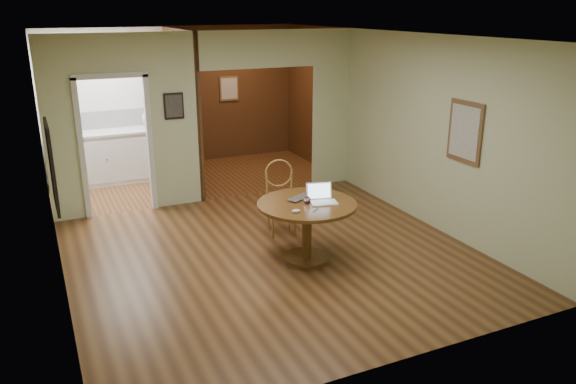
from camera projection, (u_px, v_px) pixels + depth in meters
name	position (u px, v px, depth m)	size (l,w,h in m)	color
floor	(275.00, 257.00, 7.18)	(5.00, 5.00, 0.00)	#492A14
room_shell	(174.00, 119.00, 9.26)	(5.20, 7.50, 5.00)	silver
dining_table	(307.00, 218.00, 6.92)	(1.22, 1.22, 0.77)	brown
chair	(280.00, 193.00, 7.81)	(0.52, 0.52, 1.04)	olive
open_laptop	(321.00, 197.00, 6.88)	(0.36, 0.35, 0.22)	white
closed_laptop	(303.00, 199.00, 6.95)	(0.36, 0.23, 0.03)	silver
mouse	(296.00, 211.00, 6.52)	(0.10, 0.06, 0.04)	white
wine_glass	(307.00, 200.00, 6.81)	(0.08, 0.08, 0.09)	white
pen	(316.00, 210.00, 6.60)	(0.01, 0.01, 0.14)	#0C1754
kitchen_cabinet	(113.00, 157.00, 10.11)	(2.06, 0.60, 0.94)	silver
grocery_bag	(151.00, 119.00, 10.20)	(0.33, 0.28, 0.33)	beige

